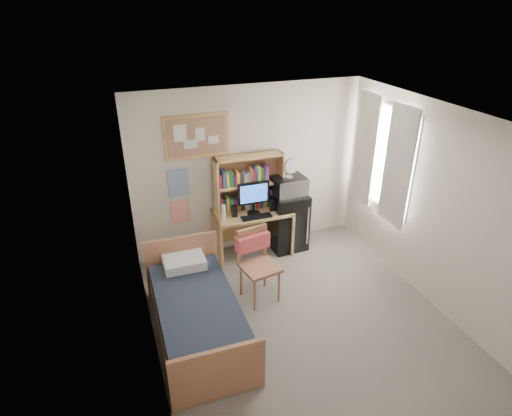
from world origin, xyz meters
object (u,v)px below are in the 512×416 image
object	(u,v)px
monitor	(253,198)
desk_fan	(289,168)
speaker_left	(234,211)
speaker_right	(272,206)
mini_fridge	(287,220)
bed	(198,318)
microwave	(289,186)
desk_chair	(260,267)
desk	(252,233)
bulletin_board	(197,136)

from	to	relation	value
monitor	desk_fan	world-z (taller)	desk_fan
desk_fan	speaker_left	bearing A→B (deg)	-179.06
speaker_right	desk_fan	distance (m)	0.63
mini_fridge	monitor	bearing A→B (deg)	-175.05
bed	microwave	size ratio (longest dim) A/B	3.82
bed	speaker_left	xyz separation A→B (m)	(0.92, 1.47, 0.57)
speaker_right	desk_fan	size ratio (longest dim) A/B	0.59
desk_chair	speaker_right	distance (m)	1.23
mini_fridge	bed	bearing A→B (deg)	-142.35
desk	monitor	world-z (taller)	monitor
desk_chair	microwave	world-z (taller)	microwave
desk_chair	mini_fridge	bearing A→B (deg)	41.91
bed	speaker_left	bearing A→B (deg)	58.40
desk	speaker_left	size ratio (longest dim) A/B	6.54
mini_fridge	desk_chair	bearing A→B (deg)	-130.69
bed	monitor	distance (m)	2.05
desk_chair	desk	bearing A→B (deg)	65.69
monitor	speaker_left	distance (m)	0.34
bulletin_board	monitor	bearing A→B (deg)	-26.43
bulletin_board	monitor	world-z (taller)	bulletin_board
speaker_left	microwave	size ratio (longest dim) A/B	0.37
speaker_left	desk_fan	size ratio (longest dim) A/B	0.62
desk_chair	desk_fan	size ratio (longest dim) A/B	3.47
desk	speaker_right	distance (m)	0.55
bed	monitor	bearing A→B (deg)	50.70
speaker_right	mini_fridge	bearing A→B (deg)	16.27
mini_fridge	desk_fan	xyz separation A→B (m)	(0.00, -0.02, 0.90)
speaker_right	bulletin_board	bearing A→B (deg)	161.13
bed	microwave	world-z (taller)	microwave
speaker_left	microwave	distance (m)	0.94
bulletin_board	monitor	xyz separation A→B (m)	(0.72, -0.36, -0.92)
desk	bed	bearing A→B (deg)	-128.11
desk	monitor	bearing A→B (deg)	-90.00
mini_fridge	speaker_right	distance (m)	0.47
desk	speaker_right	size ratio (longest dim) A/B	6.87
bed	speaker_right	size ratio (longest dim) A/B	10.93
bulletin_board	microwave	distance (m)	1.59
bed	microwave	bearing A→B (deg)	40.50
monitor	speaker_right	size ratio (longest dim) A/B	2.97
desk_chair	microwave	xyz separation A→B (m)	(0.88, 1.10, 0.58)
bulletin_board	desk_fan	size ratio (longest dim) A/B	3.23
monitor	speaker_right	bearing A→B (deg)	0.00
desk	mini_fridge	world-z (taller)	mini_fridge
desk	bed	world-z (taller)	desk
desk_chair	desk_fan	distance (m)	1.65
bulletin_board	speaker_right	bearing A→B (deg)	-19.54
mini_fridge	bed	size ratio (longest dim) A/B	0.50
desk_fan	bulletin_board	bearing A→B (deg)	164.57
desk_chair	speaker_right	xyz separation A→B (m)	(0.58, 1.04, 0.32)
desk_chair	desk_fan	xyz separation A→B (m)	(0.88, 1.10, 0.87)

